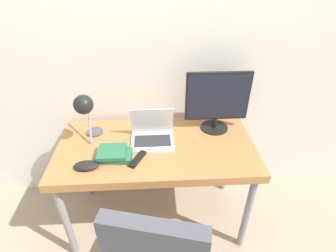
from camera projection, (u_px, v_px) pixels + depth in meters
wall_back at (153, 53)px, 1.91m from camera, size 8.00×0.05×2.60m
desk at (156, 153)px, 1.89m from camera, size 1.39×0.71×0.78m
laptop at (152, 135)px, 1.86m from camera, size 0.30×0.23×0.24m
monitor at (217, 100)px, 1.89m from camera, size 0.46×0.21×0.46m
desk_lamp at (85, 108)px, 1.71m from camera, size 0.13×0.27×0.38m
book_stack at (113, 154)px, 1.72m from camera, size 0.24×0.17×0.06m
tv_remote at (138, 159)px, 1.70m from camera, size 0.11×0.17×0.02m
game_controller at (86, 166)px, 1.64m from camera, size 0.16×0.09×0.04m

